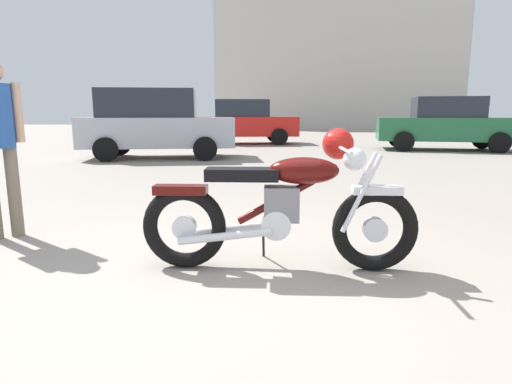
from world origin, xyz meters
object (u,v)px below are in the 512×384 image
white_estate_far (156,123)px  blue_hatchback_right (242,122)px  dark_sedan_left (446,124)px  vintage_motorcycle (286,205)px

white_estate_far → blue_hatchback_right: size_ratio=0.94×
dark_sedan_left → blue_hatchback_right: same height
blue_hatchback_right → white_estate_far: bearing=-115.6°
vintage_motorcycle → white_estate_far: size_ratio=0.51×
white_estate_far → vintage_motorcycle: bearing=-76.9°
white_estate_far → blue_hatchback_right: white_estate_far is taller
vintage_motorcycle → blue_hatchback_right: blue_hatchback_right is taller
dark_sedan_left → blue_hatchback_right: (-6.73, 2.54, 0.00)m
dark_sedan_left → blue_hatchback_right: 7.19m
vintage_motorcycle → blue_hatchback_right: bearing=95.8°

